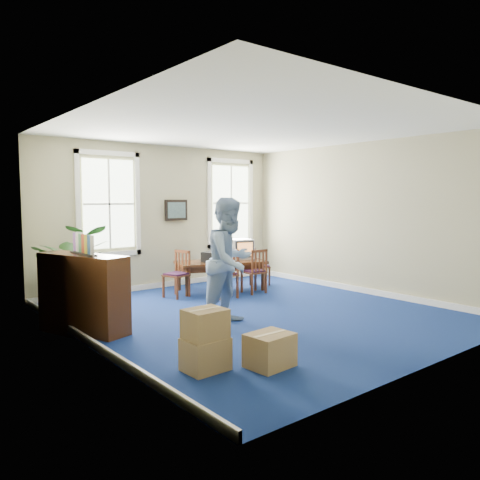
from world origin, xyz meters
TOP-DOWN VIEW (x-y plane):
  - floor at (0.00, 0.00)m, footprint 6.50×6.50m
  - ceiling at (0.00, 0.00)m, footprint 6.50×6.50m
  - wall_back at (0.00, 3.25)m, footprint 6.50×0.00m
  - wall_front at (0.00, -3.25)m, footprint 6.50×0.00m
  - wall_left at (-3.00, 0.00)m, footprint 0.00×6.50m
  - wall_right at (3.00, 0.00)m, footprint 0.00×6.50m
  - baseboard_back at (0.00, 3.22)m, footprint 6.00×0.04m
  - baseboard_left at (-2.97, 0.00)m, footprint 0.04×6.50m
  - baseboard_right at (2.97, 0.00)m, footprint 0.04×6.50m
  - window_left at (-1.30, 3.23)m, footprint 1.40×0.12m
  - window_right at (1.90, 3.23)m, footprint 1.40×0.12m
  - wall_picture at (0.30, 3.20)m, footprint 0.58×0.06m
  - conference_table at (0.75, 2.08)m, footprint 2.09×1.40m
  - crt_tv at (1.31, 2.13)m, footprint 0.58×0.62m
  - game_console at (1.57, 2.08)m, footprint 0.16×0.19m
  - equipment_bag at (0.53, 2.13)m, footprint 0.51×0.43m
  - chair_near_left at (0.36, 1.43)m, footprint 0.50×0.50m
  - chair_near_right at (1.14, 1.43)m, footprint 0.45×0.45m
  - chair_end_left at (-0.38, 2.08)m, footprint 0.54×0.54m
  - chair_end_right at (1.88, 2.08)m, footprint 0.51×0.51m
  - man at (-0.76, -0.22)m, footprint 1.15×0.99m
  - credenza at (-2.75, 0.86)m, footprint 0.94×1.64m
  - brochure_rack at (-2.73, 0.86)m, footprint 0.24×0.76m
  - potted_plant at (-2.33, 2.54)m, footprint 1.65×1.52m
  - cardboard_boxes at (-2.05, -1.59)m, footprint 1.50×1.50m

SIDE VIEW (x-z plane):
  - floor at x=0.00m, z-range 0.00..0.00m
  - baseboard_back at x=0.00m, z-range 0.00..0.12m
  - baseboard_left at x=-2.97m, z-range 0.00..0.12m
  - baseboard_right at x=2.97m, z-range 0.00..0.12m
  - conference_table at x=0.75m, z-range 0.00..0.65m
  - cardboard_boxes at x=-2.05m, z-range 0.00..0.76m
  - chair_end_right at x=1.88m, z-range 0.00..0.89m
  - chair_near_right at x=1.14m, z-range 0.00..0.95m
  - chair_end_left at x=-0.38m, z-range 0.00..0.95m
  - chair_near_left at x=0.36m, z-range 0.00..0.99m
  - credenza at x=-2.75m, z-range 0.00..1.24m
  - game_console at x=1.57m, z-range 0.65..0.70m
  - equipment_bag at x=0.53m, z-range 0.65..0.87m
  - potted_plant at x=-2.33m, z-range 0.00..1.55m
  - crt_tv at x=1.31m, z-range 0.65..1.10m
  - man at x=-0.76m, z-range 0.00..2.03m
  - brochure_rack at x=-2.73m, z-range 1.24..1.57m
  - wall_back at x=0.00m, z-range -1.65..4.85m
  - wall_front at x=0.00m, z-range -1.65..4.85m
  - wall_left at x=-3.00m, z-range -1.65..4.85m
  - wall_right at x=3.00m, z-range -1.65..4.85m
  - wall_picture at x=0.30m, z-range 1.51..1.99m
  - window_left at x=-1.30m, z-range 0.80..3.00m
  - window_right at x=1.90m, z-range 0.80..3.00m
  - ceiling at x=0.00m, z-range 3.20..3.20m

